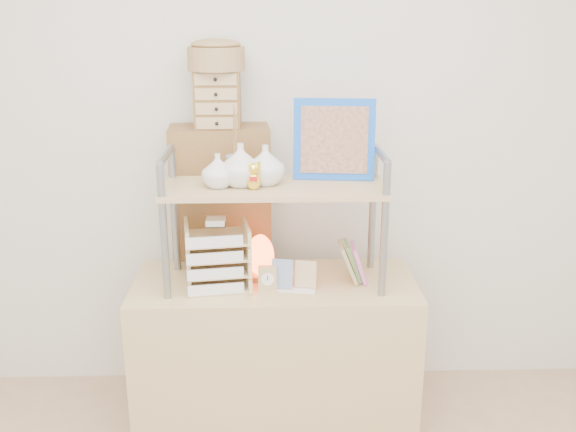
% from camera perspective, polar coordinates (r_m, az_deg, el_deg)
% --- Properties ---
extents(room_shell, '(3.42, 3.41, 2.61)m').
position_cam_1_polar(room_shell, '(1.71, -1.15, 12.71)').
color(room_shell, silver).
rests_on(room_shell, ground).
extents(desk, '(1.20, 0.50, 0.75)m').
position_cam_1_polar(desk, '(2.91, -1.14, -12.63)').
color(desk, tan).
rests_on(desk, ground).
extents(cabinet, '(0.47, 0.27, 1.35)m').
position_cam_1_polar(cabinet, '(3.12, -5.76, -4.41)').
color(cabinet, brown).
rests_on(cabinet, ground).
extents(hutch, '(0.90, 0.34, 0.76)m').
position_cam_1_polar(hutch, '(2.60, -1.69, 3.39)').
color(hutch, gray).
rests_on(hutch, desk).
extents(letter_tray, '(0.28, 0.27, 0.30)m').
position_cam_1_polar(letter_tray, '(2.66, -6.31, -3.85)').
color(letter_tray, tan).
rests_on(letter_tray, desk).
extents(salt_lamp, '(0.13, 0.12, 0.20)m').
position_cam_1_polar(salt_lamp, '(2.73, -2.50, -3.61)').
color(salt_lamp, brown).
rests_on(salt_lamp, desk).
extents(desk_clock, '(0.08, 0.04, 0.11)m').
position_cam_1_polar(desk_clock, '(2.63, -1.83, -5.59)').
color(desk_clock, tan).
rests_on(desk_clock, desk).
extents(postcard_stand, '(0.19, 0.08, 0.13)m').
position_cam_1_polar(postcard_stand, '(2.64, 0.48, -5.83)').
color(postcard_stand, white).
rests_on(postcard_stand, desk).
extents(drawer_chest, '(0.20, 0.16, 0.25)m').
position_cam_1_polar(drawer_chest, '(2.89, -6.29, 10.28)').
color(drawer_chest, brown).
rests_on(drawer_chest, cabinet).
extents(woven_basket, '(0.25, 0.25, 0.10)m').
position_cam_1_polar(woven_basket, '(2.88, -6.40, 13.74)').
color(woven_basket, olive).
rests_on(woven_basket, drawer_chest).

